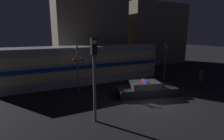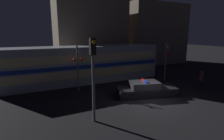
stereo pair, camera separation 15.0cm
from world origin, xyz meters
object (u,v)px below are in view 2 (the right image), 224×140
at_px(pedestrian, 201,80).
at_px(traffic_light_corner, 93,69).
at_px(train, 85,64).
at_px(police_car, 146,90).
at_px(crossing_signal_near, 166,58).

bearing_deg(pedestrian, traffic_light_corner, -172.83).
bearing_deg(train, police_car, -64.00).
bearing_deg(crossing_signal_near, pedestrian, -83.61).
height_order(pedestrian, traffic_light_corner, traffic_light_corner).
xyz_separation_m(pedestrian, traffic_light_corner, (-10.75, -1.35, 2.23)).
height_order(train, police_car, train).
bearing_deg(traffic_light_corner, crossing_signal_near, 27.85).
bearing_deg(police_car, train, 131.57).
bearing_deg(pedestrian, police_car, 170.88).
relative_size(police_car, pedestrian, 2.96).
bearing_deg(traffic_light_corner, police_car, 22.72).
xyz_separation_m(train, crossing_signal_near, (8.10, -3.19, 0.53)).
xyz_separation_m(train, police_car, (3.12, -6.40, -1.38)).
distance_m(pedestrian, traffic_light_corner, 11.06).
bearing_deg(pedestrian, train, 139.64).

